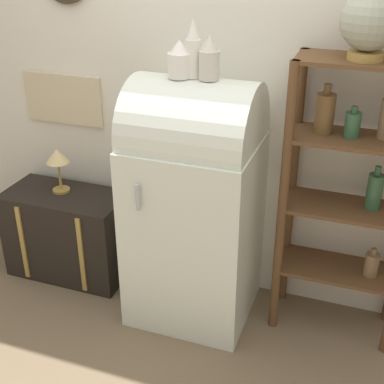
{
  "coord_description": "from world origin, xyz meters",
  "views": [
    {
      "loc": [
        0.88,
        -2.26,
        2.13
      ],
      "look_at": [
        -0.02,
        0.24,
        0.79
      ],
      "focal_mm": 50.0,
      "sensor_mm": 36.0,
      "label": 1
    }
  ],
  "objects_px": {
    "globe": "(370,22)",
    "refrigerator": "(195,199)",
    "vase_right": "(209,59)",
    "vase_left": "(180,60)",
    "desk_lamp": "(58,159)",
    "suitcase_trunk": "(69,233)",
    "vase_center": "(193,50)"
  },
  "relations": [
    {
      "from": "vase_right",
      "to": "vase_left",
      "type": "bearing_deg",
      "value": -176.52
    },
    {
      "from": "vase_center",
      "to": "vase_right",
      "type": "distance_m",
      "value": 0.09
    },
    {
      "from": "vase_left",
      "to": "vase_right",
      "type": "relative_size",
      "value": 0.85
    },
    {
      "from": "globe",
      "to": "vase_center",
      "type": "distance_m",
      "value": 0.83
    },
    {
      "from": "globe",
      "to": "vase_left",
      "type": "xyz_separation_m",
      "value": [
        -0.87,
        -0.12,
        -0.21
      ]
    },
    {
      "from": "refrigerator",
      "to": "vase_center",
      "type": "relative_size",
      "value": 4.95
    },
    {
      "from": "refrigerator",
      "to": "globe",
      "type": "height_order",
      "value": "globe"
    },
    {
      "from": "refrigerator",
      "to": "desk_lamp",
      "type": "bearing_deg",
      "value": 173.38
    },
    {
      "from": "globe",
      "to": "refrigerator",
      "type": "bearing_deg",
      "value": -172.31
    },
    {
      "from": "vase_center",
      "to": "globe",
      "type": "bearing_deg",
      "value": 7.28
    },
    {
      "from": "vase_right",
      "to": "desk_lamp",
      "type": "height_order",
      "value": "vase_right"
    },
    {
      "from": "globe",
      "to": "vase_right",
      "type": "relative_size",
      "value": 1.45
    },
    {
      "from": "suitcase_trunk",
      "to": "vase_center",
      "type": "distance_m",
      "value": 1.56
    },
    {
      "from": "suitcase_trunk",
      "to": "vase_center",
      "type": "relative_size",
      "value": 2.7
    },
    {
      "from": "suitcase_trunk",
      "to": "vase_right",
      "type": "height_order",
      "value": "vase_right"
    },
    {
      "from": "refrigerator",
      "to": "suitcase_trunk",
      "type": "height_order",
      "value": "refrigerator"
    },
    {
      "from": "desk_lamp",
      "to": "vase_left",
      "type": "bearing_deg",
      "value": -8.07
    },
    {
      "from": "refrigerator",
      "to": "vase_left",
      "type": "height_order",
      "value": "vase_left"
    },
    {
      "from": "suitcase_trunk",
      "to": "vase_left",
      "type": "relative_size",
      "value": 4.22
    },
    {
      "from": "vase_center",
      "to": "desk_lamp",
      "type": "relative_size",
      "value": 0.99
    },
    {
      "from": "vase_right",
      "to": "refrigerator",
      "type": "bearing_deg",
      "value": 176.55
    },
    {
      "from": "globe",
      "to": "desk_lamp",
      "type": "xyz_separation_m",
      "value": [
        -1.74,
        0.0,
        -0.92
      ]
    },
    {
      "from": "vase_center",
      "to": "refrigerator",
      "type": "bearing_deg",
      "value": -21.06
    },
    {
      "from": "refrigerator",
      "to": "vase_center",
      "type": "bearing_deg",
      "value": 158.94
    },
    {
      "from": "refrigerator",
      "to": "vase_left",
      "type": "bearing_deg",
      "value": -169.71
    },
    {
      "from": "vase_left",
      "to": "desk_lamp",
      "type": "bearing_deg",
      "value": 171.93
    },
    {
      "from": "globe",
      "to": "vase_center",
      "type": "bearing_deg",
      "value": -172.72
    },
    {
      "from": "refrigerator",
      "to": "desk_lamp",
      "type": "height_order",
      "value": "refrigerator"
    },
    {
      "from": "globe",
      "to": "vase_right",
      "type": "distance_m",
      "value": 0.75
    },
    {
      "from": "globe",
      "to": "vase_left",
      "type": "relative_size",
      "value": 1.69
    },
    {
      "from": "refrigerator",
      "to": "globe",
      "type": "bearing_deg",
      "value": 7.69
    },
    {
      "from": "vase_right",
      "to": "vase_center",
      "type": "bearing_deg",
      "value": 174.15
    }
  ]
}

